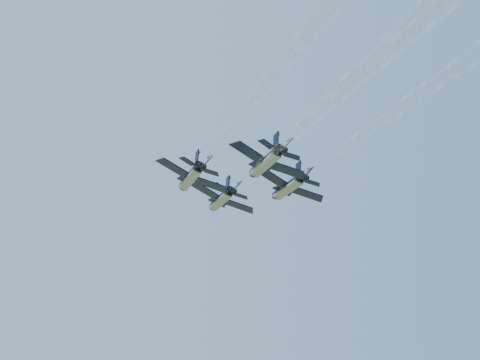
{
  "coord_description": "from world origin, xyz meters",
  "views": [
    {
      "loc": [
        -13.1,
        -97.87,
        62.93
      ],
      "look_at": [
        2.96,
        4.49,
        96.5
      ],
      "focal_mm": 50.0,
      "sensor_mm": 36.0,
      "label": 1
    }
  ],
  "objects": [
    {
      "name": "jet_lead",
      "position": [
        0.9,
        12.81,
        95.47
      ],
      "size": [
        11.42,
        15.71,
        4.88
      ],
      "rotation": [
        0.0,
        0.36,
        0.13
      ],
      "color": "black"
    },
    {
      "name": "jet_slot",
      "position": [
        4.87,
        -7.37,
        95.47
      ],
      "size": [
        11.42,
        15.71,
        4.88
      ],
      "rotation": [
        0.0,
        0.36,
        0.13
      ],
      "color": "black"
    },
    {
      "name": "smoke_trail_lead",
      "position": [
        7.95,
        -40.15,
        95.5
      ],
      "size": [
        11.13,
        68.55,
        3.07
      ],
      "rotation": [
        0.0,
        0.36,
        0.13
      ],
      "color": "white"
    },
    {
      "name": "jet_right",
      "position": [
        10.83,
        3.99,
        95.47
      ],
      "size": [
        11.42,
        15.71,
        4.88
      ],
      "rotation": [
        0.0,
        0.36,
        0.13
      ],
      "color": "black"
    },
    {
      "name": "jet_left",
      "position": [
        -5.37,
        1.32,
        95.47
      ],
      "size": [
        11.42,
        15.71,
        4.88
      ],
      "rotation": [
        0.0,
        0.36,
        0.13
      ],
      "color": "black"
    }
  ]
}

